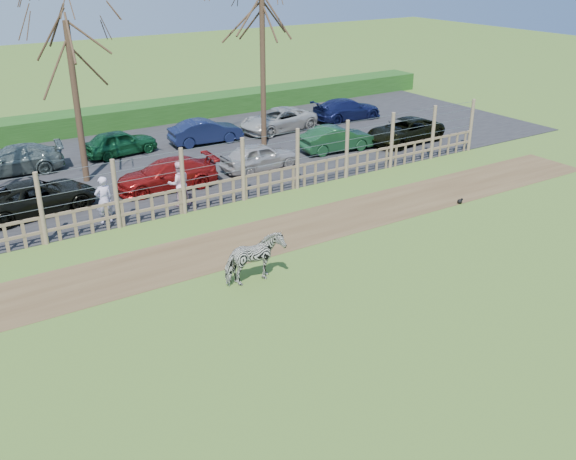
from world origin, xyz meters
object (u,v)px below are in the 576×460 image
tree_mid (71,64)px  car_4 (259,156)px  car_6 (404,131)px  car_12 (278,120)px  tree_right (262,37)px  car_13 (347,109)px  zebra (254,259)px  crow (460,201)px  visitor_a (104,200)px  car_3 (167,175)px  car_5 (336,139)px  car_9 (14,160)px  car_10 (120,143)px  car_11 (206,131)px  visitor_b (179,184)px  car_2 (37,197)px

tree_mid → car_4: 8.50m
car_6 → car_12: bearing=-147.9°
tree_right → car_13: tree_right is taller
zebra → crow: 9.91m
visitor_a → car_3: (3.23, 2.13, -0.26)m
car_5 → car_13: size_ratio=0.88×
tree_right → car_4: 5.97m
tree_right → car_6: size_ratio=1.70×
zebra → car_12: size_ratio=0.41×
car_6 → car_9: bearing=-113.0°
car_10 → car_4: bearing=-148.6°
tree_right → car_6: bearing=-28.7°
tree_right → visitor_a: (-9.76, -5.40, -4.34)m
car_12 → car_10: bearing=-98.6°
car_6 → car_9: (-17.48, 5.52, 0.00)m
car_11 → car_13: bearing=-84.8°
car_4 → car_11: same height
visitor_a → car_6: 16.07m
tree_mid → visitor_b: size_ratio=3.96×
car_9 → car_11: size_ratio=1.14×
car_10 → car_11: 4.31m
car_5 → car_6: size_ratio=0.84×
visitor_a → car_9: bearing=-81.8°
zebra → car_3: 8.85m
car_2 → car_9: same height
tree_right → visitor_b: size_ratio=4.26×
zebra → car_5: 13.72m
car_2 → car_4: bearing=-97.5°
car_2 → car_12: bearing=-76.6°
visitor_b → car_11: (4.61, 7.18, -0.26)m
tree_mid → crow: tree_mid is taller
car_3 → visitor_b: bearing=-5.3°
tree_mid → car_3: (2.47, -2.78, -4.23)m
car_12 → car_11: bearing=-95.7°
car_5 → car_11: bearing=51.4°
visitor_b → visitor_a: bearing=12.8°
tree_mid → car_2: (-2.52, -2.56, -4.23)m
crow → car_11: bearing=109.5°
car_6 → car_4: bearing=-97.0°
car_2 → car_9: size_ratio=1.04×
car_6 → car_9: size_ratio=1.04×
car_2 → car_11: size_ratio=1.19×
car_6 → car_11: (-8.41, 5.32, 0.00)m
car_4 → car_3: bearing=89.3°
tree_mid → zebra: (1.47, -11.57, -4.12)m
car_10 → car_12: size_ratio=0.82×
car_5 → car_11: 6.59m
tree_mid → car_10: 5.65m
car_9 → tree_mid: bearing=49.0°
visitor_a → car_11: bearing=-139.1°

